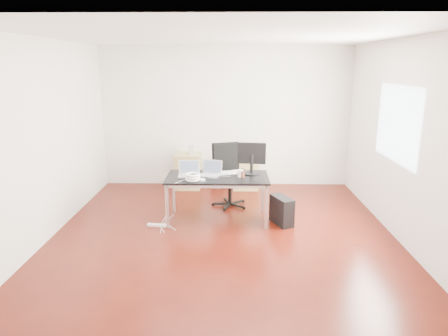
{
  "coord_description": "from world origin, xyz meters",
  "views": [
    {
      "loc": [
        0.11,
        -5.55,
        2.44
      ],
      "look_at": [
        0.0,
        0.55,
        0.85
      ],
      "focal_mm": 32.0,
      "sensor_mm": 36.0,
      "label": 1
    }
  ],
  "objects_px": {
    "desk": "(217,180)",
    "filing_cabinet_left": "(188,171)",
    "office_chair": "(228,172)",
    "filing_cabinet_right": "(245,171)",
    "pc_tower": "(282,211)"
  },
  "relations": [
    {
      "from": "office_chair",
      "to": "pc_tower",
      "type": "distance_m",
      "value": 1.28
    },
    {
      "from": "desk",
      "to": "pc_tower",
      "type": "xyz_separation_m",
      "value": [
        1.01,
        -0.15,
        -0.46
      ]
    },
    {
      "from": "desk",
      "to": "pc_tower",
      "type": "relative_size",
      "value": 3.56
    },
    {
      "from": "desk",
      "to": "filing_cabinet_left",
      "type": "distance_m",
      "value": 1.89
    },
    {
      "from": "desk",
      "to": "filing_cabinet_right",
      "type": "bearing_deg",
      "value": 73.8
    },
    {
      "from": "pc_tower",
      "to": "office_chair",
      "type": "bearing_deg",
      "value": 109.77
    },
    {
      "from": "pc_tower",
      "to": "filing_cabinet_left",
      "type": "bearing_deg",
      "value": 107.68
    },
    {
      "from": "office_chair",
      "to": "filing_cabinet_right",
      "type": "distance_m",
      "value": 1.09
    },
    {
      "from": "filing_cabinet_right",
      "to": "office_chair",
      "type": "bearing_deg",
      "value": -108.6
    },
    {
      "from": "desk",
      "to": "pc_tower",
      "type": "bearing_deg",
      "value": -8.29
    },
    {
      "from": "office_chair",
      "to": "filing_cabinet_right",
      "type": "bearing_deg",
      "value": 53.28
    },
    {
      "from": "filing_cabinet_right",
      "to": "pc_tower",
      "type": "bearing_deg",
      "value": -75.05
    },
    {
      "from": "filing_cabinet_right",
      "to": "pc_tower",
      "type": "relative_size",
      "value": 1.56
    },
    {
      "from": "office_chair",
      "to": "filing_cabinet_left",
      "type": "bearing_deg",
      "value": 111.34
    },
    {
      "from": "desk",
      "to": "filing_cabinet_right",
      "type": "relative_size",
      "value": 2.29
    }
  ]
}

